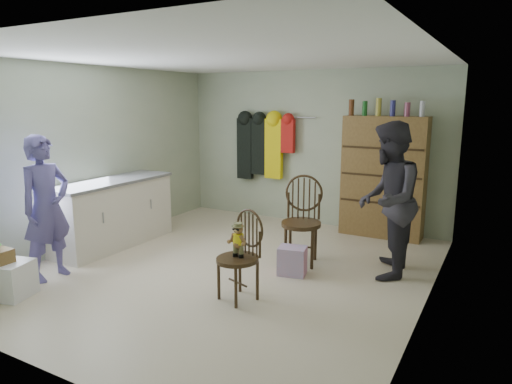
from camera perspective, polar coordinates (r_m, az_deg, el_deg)
The scene contains 11 objects.
ground_plane at distance 5.67m, azimuth -3.24°, elevation -9.57°, with size 5.00×5.00×0.00m, color beige.
room_walls at distance 5.76m, azimuth -0.57°, elevation 6.95°, with size 5.00×5.00×5.00m.
counter at distance 6.73m, azimuth -17.48°, elevation -2.48°, with size 0.64×1.86×0.94m.
plastic_tub at distance 5.49m, azimuth -28.39°, elevation -9.58°, with size 0.40×0.38×0.38m, color white.
chair_front at distance 4.69m, azimuth -1.89°, elevation -7.13°, with size 0.53×0.53×0.94m.
chair_far at distance 5.75m, azimuth 5.78°, elevation -3.07°, with size 0.60×0.60×1.11m.
striped_bag at distance 5.45m, azimuth 4.55°, elevation -8.57°, with size 0.32×0.25×0.34m, color pink.
person_left at distance 5.69m, azimuth -24.74°, elevation -1.81°, with size 0.60×0.40×1.66m, color #595194.
person_right at distance 5.43m, azimuth 16.14°, elevation -1.00°, with size 0.88×0.68×1.80m, color #2D2B33.
dresser at distance 7.03m, azimuth 15.63°, elevation 1.86°, with size 1.20×0.39×2.06m.
coat_rack at distance 7.80m, azimuth 0.88°, elevation 5.71°, with size 1.42×0.12×1.09m.
Camera 1 is at (2.84, -4.46, 2.03)m, focal length 32.00 mm.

